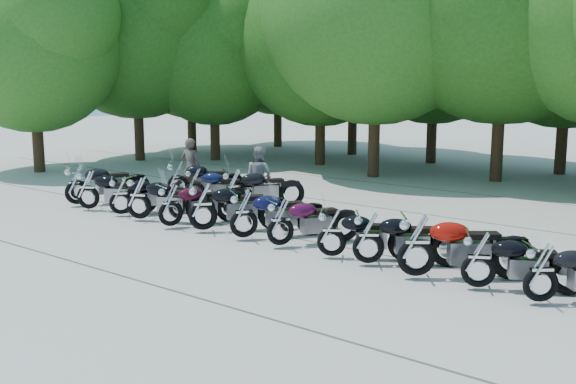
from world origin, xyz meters
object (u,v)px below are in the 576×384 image
Objects in this scene: motorcycle_16 at (234,187)px; rider_0 at (191,167)px; motorcycle_5 at (203,205)px; motorcycle_3 at (139,196)px; motorcycle_6 at (244,213)px; motorcycle_8 at (332,231)px; motorcycle_14 at (178,178)px; motorcycle_0 at (77,183)px; motorcycle_12 at (541,271)px; motorcycle_15 at (195,184)px; motorcycle_10 at (417,243)px; motorcycle_11 at (479,258)px; motorcycle_2 at (121,194)px; motorcycle_7 at (280,220)px; motorcycle_1 at (88,188)px; motorcycle_9 at (369,236)px; rider_1 at (259,176)px; motorcycle_4 at (170,203)px.

motorcycle_16 is 2.79m from rider_0.
motorcycle_3 is at bearing 44.63° from motorcycle_5.
motorcycle_8 is (2.55, -0.06, -0.06)m from motorcycle_6.
motorcycle_14 reaches higher than motorcycle_16.
motorcycle_0 reaches higher than motorcycle_12.
motorcycle_15 is at bearing -11.23° from motorcycle_3.
motorcycle_8 is at bearing -147.09° from motorcycle_6.
motorcycle_5 reaches higher than motorcycle_8.
motorcycle_10 is at bearing -127.07° from motorcycle_8.
rider_0 is at bearing 18.53° from motorcycle_16.
motorcycle_11 is (3.29, -0.11, 0.01)m from motorcycle_8.
motorcycle_2 is 3.16m from motorcycle_16.
motorcycle_2 is 4.49m from motorcycle_6.
motorcycle_5 is 3.86m from motorcycle_8.
motorcycle_10 reaches higher than motorcycle_12.
motorcycle_1 is at bearing 30.78° from motorcycle_7.
motorcycle_3 reaches higher than motorcycle_2.
motorcycle_3 is 2.28m from motorcycle_5.
motorcycle_14 is at bearing 6.32° from motorcycle_5.
motorcycle_8 is 0.89× the size of motorcycle_16.
motorcycle_3 reaches higher than motorcycle_11.
motorcycle_0 is 1.17× the size of motorcycle_8.
motorcycle_6 is (5.83, 0.19, -0.00)m from motorcycle_1.
motorcycle_2 reaches higher than motorcycle_12.
motorcycle_15 is at bearing 37.91° from motorcycle_16.
motorcycle_1 is 9.28m from motorcycle_9.
motorcycle_11 is (11.67, 0.02, -0.06)m from motorcycle_1.
motorcycle_3 is at bearing 163.63° from motorcycle_15.
motorcycle_11 is at bearing 157.78° from rider_1.
motorcycle_0 is at bearing 62.39° from motorcycle_3.
motorcycle_8 is at bearing 53.65° from motorcycle_9.
motorcycle_7 is at bearing 48.11° from motorcycle_10.
motorcycle_1 is at bearing 67.10° from rider_0.
rider_1 reaches higher than motorcycle_15.
motorcycle_12 is at bearing -123.35° from motorcycle_11.
rider_1 is (2.66, 0.81, 0.21)m from motorcycle_14.
motorcycle_14 is at bearing 34.57° from motorcycle_12.
motorcycle_4 reaches higher than motorcycle_8.
motorcycle_4 is at bearing 61.76° from motorcycle_11.
motorcycle_16 is at bearing 87.31° from rider_1.
motorcycle_2 is 0.92× the size of motorcycle_16.
motorcycle_15 is (-2.87, 2.48, -0.08)m from motorcycle_5.
motorcycle_1 is 2.95m from motorcycle_14.
motorcycle_15 is at bearing 46.75° from motorcycle_11.
motorcycle_8 and motorcycle_12 have the same top height.
motorcycle_5 is 8.29m from motorcycle_12.
motorcycle_7 is 5.12m from rider_1.
motorcycle_3 reaches higher than motorcycle_4.
rider_1 is at bearing -29.14° from motorcycle_5.
motorcycle_16 is at bearing -78.28° from motorcycle_1.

